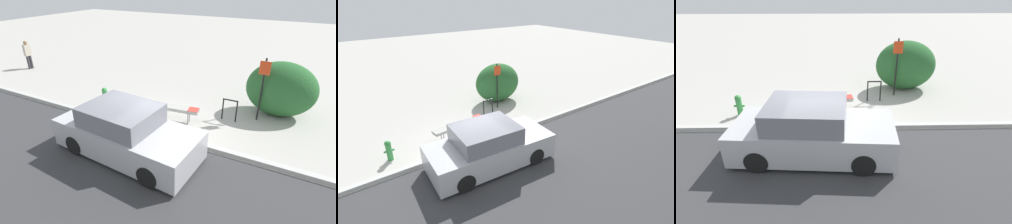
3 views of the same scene
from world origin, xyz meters
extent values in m
plane|color=#ADAAA3|center=(0.00, 0.00, 0.00)|extent=(60.00, 60.00, 0.00)
cube|color=#B7B7B2|center=(0.00, 0.00, 0.07)|extent=(60.00, 0.20, 0.13)
cylinder|color=gray|center=(-0.94, 0.91, 0.22)|extent=(0.04, 0.04, 0.44)
cylinder|color=gray|center=(0.64, 1.11, 0.22)|extent=(0.04, 0.04, 0.44)
cylinder|color=gray|center=(-0.97, 1.12, 0.22)|extent=(0.04, 0.04, 0.44)
cylinder|color=gray|center=(0.62, 1.32, 0.22)|extent=(0.04, 0.04, 0.44)
cube|color=#999993|center=(-0.16, 1.11, 0.49)|extent=(2.31, 0.67, 0.12)
cube|color=red|center=(0.79, 1.24, 0.56)|extent=(0.40, 0.41, 0.01)
cylinder|color=black|center=(1.60, 2.07, 0.40)|extent=(0.05, 0.05, 0.80)
cylinder|color=black|center=(2.10, 2.08, 0.40)|extent=(0.05, 0.05, 0.80)
cylinder|color=black|center=(1.85, 2.07, 0.80)|extent=(0.55, 0.06, 0.05)
cylinder|color=black|center=(2.75, 2.61, 1.15)|extent=(0.06, 0.06, 2.30)
cube|color=red|center=(2.75, 2.57, 1.97)|extent=(0.36, 0.02, 0.46)
cylinder|color=#338C3F|center=(-2.96, 0.98, 0.30)|extent=(0.20, 0.20, 0.60)
sphere|color=#338C3F|center=(-2.96, 0.98, 0.66)|extent=(0.22, 0.22, 0.22)
cylinder|color=#338C3F|center=(-3.10, 0.98, 0.36)|extent=(0.08, 0.07, 0.07)
cylinder|color=#338C3F|center=(-2.82, 0.98, 0.36)|extent=(0.08, 0.07, 0.07)
ellipsoid|color=#28602D|center=(3.31, 3.41, 1.02)|extent=(2.50, 1.70, 2.04)
cylinder|color=black|center=(1.17, -0.56, 0.30)|extent=(0.61, 0.22, 0.60)
cylinder|color=black|center=(1.06, -2.22, 0.30)|extent=(0.61, 0.22, 0.60)
cylinder|color=black|center=(-1.44, -0.39, 0.30)|extent=(0.61, 0.22, 0.60)
cylinder|color=black|center=(-1.55, -2.05, 0.30)|extent=(0.61, 0.22, 0.60)
cube|color=#B7B7BC|center=(-0.19, -1.30, 0.53)|extent=(4.32, 2.08, 0.83)
cube|color=slate|center=(-0.36, -1.29, 1.21)|extent=(2.12, 1.76, 0.58)
camera|label=1|loc=(3.84, -6.40, 4.63)|focal=28.00mm
camera|label=2|loc=(-4.19, -7.73, 5.42)|focal=28.00mm
camera|label=3|loc=(0.47, -7.24, 4.31)|focal=28.00mm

